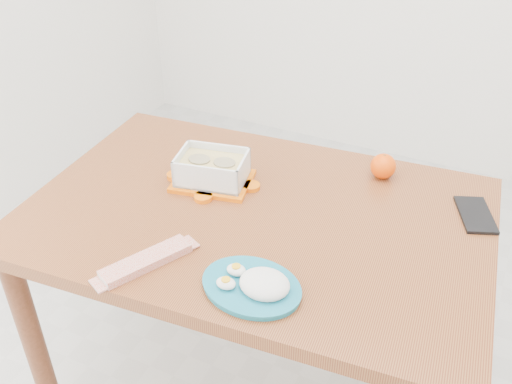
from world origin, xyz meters
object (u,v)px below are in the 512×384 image
at_px(orange_fruit, 383,166).
at_px(smartphone, 476,215).
at_px(dining_table, 256,241).
at_px(food_container, 212,169).
at_px(rice_plate, 256,284).

height_order(orange_fruit, smartphone, orange_fruit).
relative_size(dining_table, food_container, 5.22).
height_order(dining_table, food_container, food_container).
relative_size(dining_table, smartphone, 7.99).
height_order(rice_plate, smartphone, rice_plate).
relative_size(orange_fruit, smartphone, 0.46).
relative_size(food_container, orange_fruit, 3.34).
relative_size(dining_table, rice_plate, 5.14).
height_order(food_container, orange_fruit, food_container).
xyz_separation_m(dining_table, orange_fruit, (0.25, 0.31, 0.14)).
xyz_separation_m(orange_fruit, rice_plate, (-0.12, -0.58, -0.02)).
xyz_separation_m(dining_table, food_container, (-0.17, 0.07, 0.14)).
bearing_deg(food_container, rice_plate, -60.29).
bearing_deg(orange_fruit, smartphone, -16.51).
bearing_deg(smartphone, food_container, 170.93).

